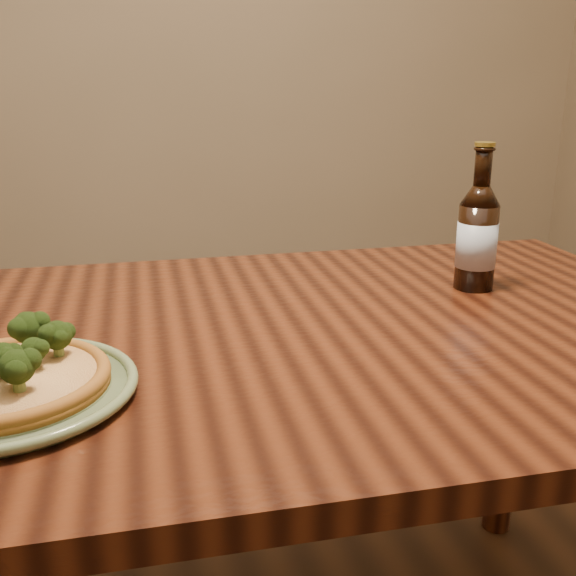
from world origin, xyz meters
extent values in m
cube|color=gray|center=(0.00, 2.25, 1.35)|extent=(4.00, 0.04, 2.70)
cube|color=#461E0F|center=(0.00, 0.10, 0.73)|extent=(1.60, 0.90, 0.04)
cylinder|color=#461E0F|center=(0.73, 0.48, 0.35)|extent=(0.07, 0.07, 0.71)
cylinder|color=#6C7E57|center=(-0.30, -0.06, 0.76)|extent=(0.29, 0.29, 0.01)
torus|color=#6C7E57|center=(-0.30, -0.06, 0.76)|extent=(0.32, 0.32, 0.01)
torus|color=#6C7E57|center=(-0.30, -0.06, 0.76)|extent=(0.25, 0.25, 0.01)
cylinder|color=#9C6123|center=(-0.30, -0.06, 0.77)|extent=(0.25, 0.25, 0.01)
torus|color=#9C6123|center=(-0.30, -0.06, 0.78)|extent=(0.25, 0.25, 0.02)
cylinder|color=#F7E396|center=(-0.30, -0.06, 0.78)|extent=(0.22, 0.22, 0.01)
sphere|color=#2F4917|center=(-0.30, -0.06, 0.80)|extent=(0.04, 0.04, 0.03)
sphere|color=#2F4917|center=(-0.27, -0.11, 0.81)|extent=(0.05, 0.05, 0.04)
sphere|color=#2F4917|center=(-0.28, 0.02, 0.81)|extent=(0.04, 0.04, 0.04)
sphere|color=#2F4917|center=(-0.27, -0.04, 0.80)|extent=(0.04, 0.04, 0.03)
sphere|color=#2F4917|center=(-0.24, -0.01, 0.81)|extent=(0.05, 0.05, 0.04)
cylinder|color=black|center=(0.47, 0.22, 0.83)|extent=(0.07, 0.07, 0.15)
cone|color=black|center=(0.47, 0.22, 0.92)|extent=(0.07, 0.07, 0.03)
cylinder|color=black|center=(0.47, 0.22, 0.97)|extent=(0.03, 0.03, 0.07)
torus|color=black|center=(0.47, 0.22, 1.00)|extent=(0.04, 0.04, 0.01)
cylinder|color=#A58C33|center=(0.47, 0.22, 1.01)|extent=(0.04, 0.04, 0.01)
cylinder|color=silver|center=(0.47, 0.22, 0.83)|extent=(0.07, 0.07, 0.08)
camera|label=1|loc=(-0.13, -0.86, 1.12)|focal=42.00mm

